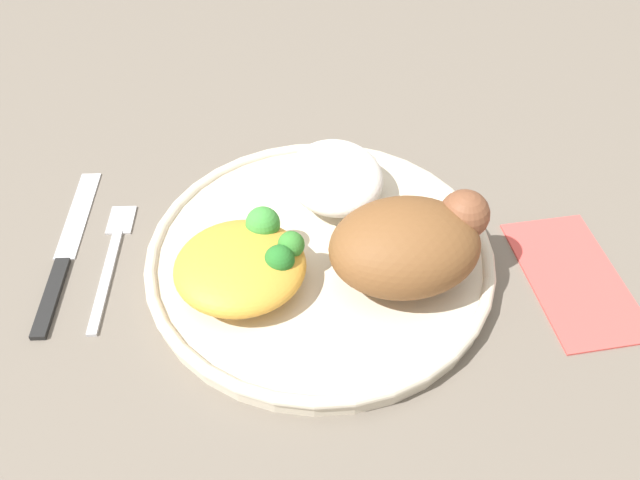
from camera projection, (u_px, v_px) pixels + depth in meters
name	position (u px, v px, depth m)	size (l,w,h in m)	color
ground_plane	(320.00, 264.00, 0.54)	(2.00, 2.00, 0.00)	#6B6156
plate	(320.00, 256.00, 0.53)	(0.28, 0.28, 0.02)	beige
roasted_chicken	(410.00, 244.00, 0.48)	(0.13, 0.09, 0.06)	brown
rice_pile	(335.00, 177.00, 0.56)	(0.08, 0.10, 0.04)	white
mac_cheese_with_broccoli	(245.00, 262.00, 0.49)	(0.10, 0.10, 0.04)	gold
fork	(111.00, 256.00, 0.54)	(0.03, 0.14, 0.01)	silver
knife	(63.00, 259.00, 0.54)	(0.04, 0.19, 0.01)	black
napkin	(574.00, 278.00, 0.52)	(0.07, 0.14, 0.00)	#DB4C47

